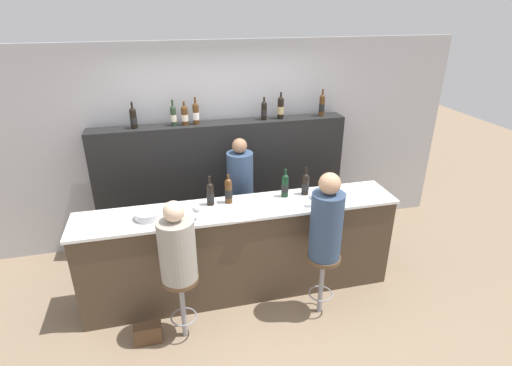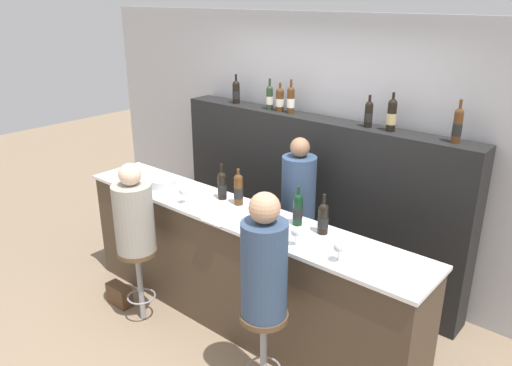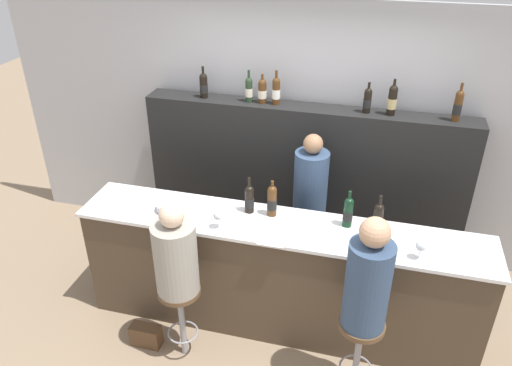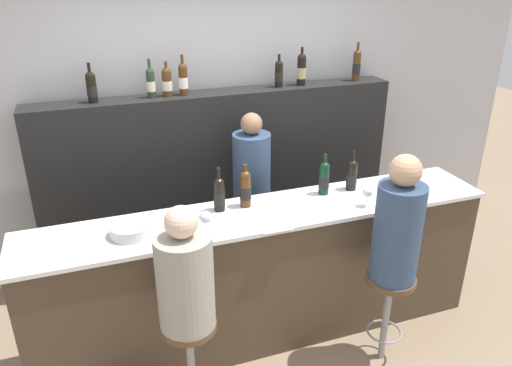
% 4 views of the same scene
% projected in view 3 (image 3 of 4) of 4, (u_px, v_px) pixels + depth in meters
% --- Properties ---
extents(ground_plane, '(16.00, 16.00, 0.00)m').
position_uv_depth(ground_plane, '(270.00, 344.00, 4.31)').
color(ground_plane, '#8C755B').
extents(wall_back, '(6.40, 0.05, 2.60)m').
position_uv_depth(wall_back, '(309.00, 133.00, 5.01)').
color(wall_back, '#B2B2B7').
rests_on(wall_back, ground_plane).
extents(bar_counter, '(3.36, 0.56, 1.07)m').
position_uv_depth(bar_counter, '(278.00, 276.00, 4.26)').
color(bar_counter, '#473828').
rests_on(bar_counter, ground_plane).
extents(back_bar_cabinet, '(3.15, 0.28, 1.66)m').
position_uv_depth(back_bar_cabinet, '(303.00, 184.00, 5.05)').
color(back_bar_cabinet, black).
rests_on(back_bar_cabinet, ground_plane).
extents(wine_bottle_counter_0, '(0.08, 0.08, 0.32)m').
position_uv_depth(wine_bottle_counter_0, '(249.00, 199.00, 4.11)').
color(wine_bottle_counter_0, black).
rests_on(wine_bottle_counter_0, bar_counter).
extents(wine_bottle_counter_1, '(0.08, 0.08, 0.32)m').
position_uv_depth(wine_bottle_counter_1, '(272.00, 200.00, 4.06)').
color(wine_bottle_counter_1, '#4C2D14').
rests_on(wine_bottle_counter_1, bar_counter).
extents(wine_bottle_counter_2, '(0.08, 0.08, 0.32)m').
position_uv_depth(wine_bottle_counter_2, '(348.00, 212.00, 3.92)').
color(wine_bottle_counter_2, black).
rests_on(wine_bottle_counter_2, bar_counter).
extents(wine_bottle_counter_3, '(0.08, 0.08, 0.31)m').
position_uv_depth(wine_bottle_counter_3, '(378.00, 217.00, 3.88)').
color(wine_bottle_counter_3, black).
rests_on(wine_bottle_counter_3, bar_counter).
extents(wine_bottle_backbar_0, '(0.08, 0.08, 0.31)m').
position_uv_depth(wine_bottle_backbar_0, '(204.00, 85.00, 4.80)').
color(wine_bottle_backbar_0, black).
rests_on(wine_bottle_backbar_0, back_bar_cabinet).
extents(wine_bottle_backbar_1, '(0.07, 0.07, 0.31)m').
position_uv_depth(wine_bottle_backbar_1, '(249.00, 89.00, 4.70)').
color(wine_bottle_backbar_1, '#233823').
rests_on(wine_bottle_backbar_1, back_bar_cabinet).
extents(wine_bottle_backbar_2, '(0.08, 0.08, 0.28)m').
position_uv_depth(wine_bottle_backbar_2, '(262.00, 91.00, 4.68)').
color(wine_bottle_backbar_2, '#4C2D14').
rests_on(wine_bottle_backbar_2, back_bar_cabinet).
extents(wine_bottle_backbar_3, '(0.07, 0.07, 0.33)m').
position_uv_depth(wine_bottle_backbar_3, '(276.00, 91.00, 4.64)').
color(wine_bottle_backbar_3, '#4C2D14').
rests_on(wine_bottle_backbar_3, back_bar_cabinet).
extents(wine_bottle_backbar_4, '(0.07, 0.07, 0.28)m').
position_uv_depth(wine_bottle_backbar_4, '(367.00, 100.00, 4.46)').
color(wine_bottle_backbar_4, black).
rests_on(wine_bottle_backbar_4, back_bar_cabinet).
extents(wine_bottle_backbar_5, '(0.08, 0.08, 0.33)m').
position_uv_depth(wine_bottle_backbar_5, '(392.00, 100.00, 4.40)').
color(wine_bottle_backbar_5, black).
rests_on(wine_bottle_backbar_5, back_bar_cabinet).
extents(wine_bottle_backbar_6, '(0.07, 0.07, 0.34)m').
position_uv_depth(wine_bottle_backbar_6, '(458.00, 105.00, 4.28)').
color(wine_bottle_backbar_6, '#4C2D14').
rests_on(wine_bottle_backbar_6, back_bar_cabinet).
extents(wine_glass_0, '(0.08, 0.08, 0.16)m').
position_uv_depth(wine_glass_0, '(218.00, 216.00, 3.90)').
color(wine_glass_0, silver).
rests_on(wine_glass_0, bar_counter).
extents(wine_glass_1, '(0.07, 0.07, 0.15)m').
position_uv_depth(wine_glass_1, '(371.00, 239.00, 3.65)').
color(wine_glass_1, silver).
rests_on(wine_glass_1, bar_counter).
extents(wine_glass_2, '(0.08, 0.08, 0.15)m').
position_uv_depth(wine_glass_2, '(421.00, 246.00, 3.57)').
color(wine_glass_2, silver).
rests_on(wine_glass_2, bar_counter).
extents(metal_bowl, '(0.26, 0.26, 0.07)m').
position_uv_depth(metal_bowl, '(172.00, 206.00, 4.17)').
color(metal_bowl, '#B7B7BC').
rests_on(metal_bowl, bar_counter).
extents(tasting_menu, '(0.21, 0.30, 0.00)m').
position_uv_depth(tasting_menu, '(274.00, 235.00, 3.87)').
color(tasting_menu, white).
rests_on(tasting_menu, bar_counter).
extents(bar_stool_left, '(0.34, 0.34, 0.70)m').
position_uv_depth(bar_stool_left, '(180.00, 304.00, 3.96)').
color(bar_stool_left, gray).
rests_on(bar_stool_left, ground_plane).
extents(guest_seated_left, '(0.33, 0.33, 0.78)m').
position_uv_depth(guest_seated_left, '(175.00, 255.00, 3.72)').
color(guest_seated_left, gray).
rests_on(guest_seated_left, bar_stool_left).
extents(bar_stool_right, '(0.34, 0.34, 0.70)m').
position_uv_depth(bar_stool_right, '(360.00, 339.00, 3.65)').
color(bar_stool_right, gray).
rests_on(bar_stool_right, ground_plane).
extents(guest_seated_right, '(0.31, 0.31, 0.89)m').
position_uv_depth(guest_seated_right, '(368.00, 280.00, 3.38)').
color(guest_seated_right, '#334766').
rests_on(guest_seated_right, bar_stool_right).
extents(bartender, '(0.31, 0.31, 1.58)m').
position_uv_depth(bartender, '(309.00, 217.00, 4.70)').
color(bartender, '#334766').
rests_on(bartender, ground_plane).
extents(handbag, '(0.26, 0.12, 0.20)m').
position_uv_depth(handbag, '(146.00, 335.00, 4.26)').
color(handbag, '#513823').
rests_on(handbag, ground_plane).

